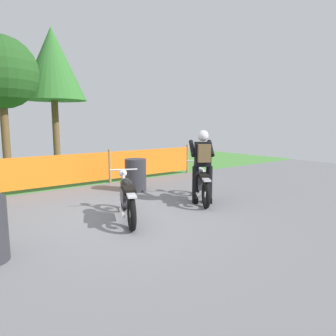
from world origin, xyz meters
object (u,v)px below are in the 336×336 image
(motorcycle_trailing, at_px, (201,182))
(rider_trailing, at_px, (203,162))
(motorcycle_lead, at_px, (127,197))
(spare_drum, at_px, (136,175))

(motorcycle_trailing, relative_size, rider_trailing, 0.99)
(motorcycle_lead, distance_m, motorcycle_trailing, 2.14)
(motorcycle_lead, bearing_deg, motorcycle_trailing, -60.99)
(motorcycle_lead, relative_size, rider_trailing, 1.06)
(rider_trailing, bearing_deg, spare_drum, 48.58)
(rider_trailing, bearing_deg, motorcycle_trailing, 0.51)
(rider_trailing, distance_m, spare_drum, 2.19)
(motorcycle_trailing, relative_size, spare_drum, 1.89)
(motorcycle_trailing, bearing_deg, motorcycle_lead, 129.06)
(motorcycle_lead, bearing_deg, spare_drum, -11.64)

